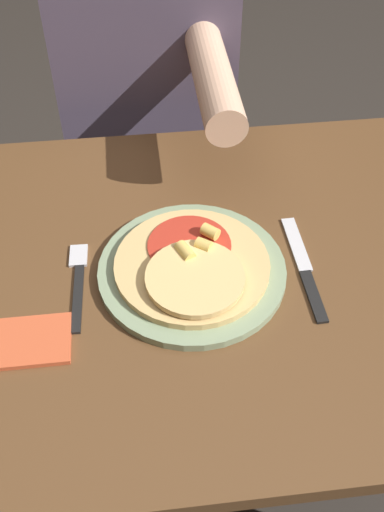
% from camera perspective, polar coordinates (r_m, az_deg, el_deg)
% --- Properties ---
extents(ground_plane, '(8.00, 8.00, 0.00)m').
position_cam_1_polar(ground_plane, '(1.59, 1.27, -19.77)').
color(ground_plane, '#2D2823').
extents(dining_table, '(1.01, 0.73, 0.76)m').
position_cam_1_polar(dining_table, '(1.05, 1.82, -6.07)').
color(dining_table, brown).
rests_on(dining_table, ground_plane).
extents(plate, '(0.29, 0.29, 0.01)m').
position_cam_1_polar(plate, '(0.93, 0.00, -1.40)').
color(plate, gray).
rests_on(plate, dining_table).
extents(pizza, '(0.24, 0.24, 0.04)m').
position_cam_1_polar(pizza, '(0.91, 0.07, -0.94)').
color(pizza, tan).
rests_on(pizza, plate).
extents(fork, '(0.03, 0.18, 0.00)m').
position_cam_1_polar(fork, '(0.94, -10.79, -2.26)').
color(fork, black).
rests_on(fork, dining_table).
extents(knife, '(0.02, 0.22, 0.00)m').
position_cam_1_polar(knife, '(0.95, 10.67, -1.20)').
color(knife, black).
rests_on(knife, dining_table).
extents(napkin, '(0.12, 0.08, 0.01)m').
position_cam_1_polar(napkin, '(0.88, -15.40, -7.85)').
color(napkin, '#C6512D').
rests_on(napkin, dining_table).
extents(person_diner, '(0.37, 0.52, 1.23)m').
position_cam_1_polar(person_diner, '(1.39, -4.22, 14.78)').
color(person_diner, '#2D2D38').
rests_on(person_diner, ground_plane).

